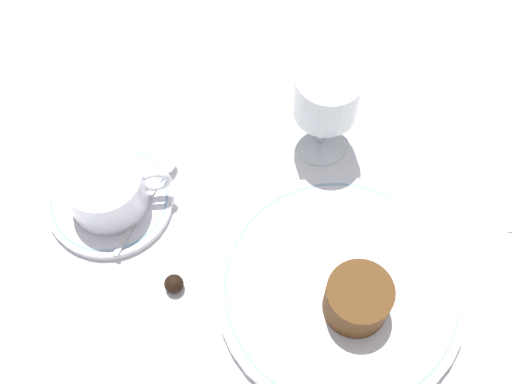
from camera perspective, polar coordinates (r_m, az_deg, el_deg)
The scene contains 8 objects.
ground_plane at distance 0.72m, azimuth 5.24°, elevation -6.05°, with size 3.00×3.00×0.00m, color white.
dinner_plate at distance 0.71m, azimuth 6.79°, elevation -7.75°, with size 0.25×0.25×0.01m.
saucer at distance 0.76m, azimuth -11.62°, elevation -0.55°, with size 0.13×0.13×0.01m.
coffee_cup at distance 0.73m, azimuth -11.91°, elevation 0.35°, with size 0.11×0.08×0.06m.
spoon at distance 0.75m, azimuth -8.37°, elevation -0.14°, with size 0.08×0.11×0.00m.
wine_glass at distance 0.72m, azimuth 5.66°, elevation 7.46°, with size 0.07×0.07×0.12m.
dessert_cake at distance 0.68m, azimuth 8.14°, elevation -8.49°, with size 0.06×0.06×0.05m.
chocolate_truffle at distance 0.71m, azimuth -6.57°, elevation -7.43°, with size 0.02×0.02×0.02m.
Camera 1 is at (-0.10, -0.24, 0.67)m, focal length 50.00 mm.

